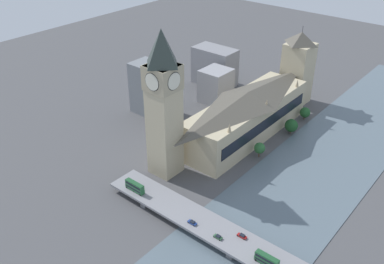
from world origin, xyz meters
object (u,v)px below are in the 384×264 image
object	(u,v)px
parliament_hall	(247,114)
clock_tower	(164,101)
victoria_tower	(298,68)
car_northbound_lead	(218,237)
double_decker_bus_lead	(135,186)
road_bridge	(238,243)
double_decker_bus_mid	(267,260)
car_northbound_mid	(242,236)
car_southbound_mid	(192,222)

from	to	relation	value
parliament_hall	clock_tower	size ratio (longest dim) A/B	1.23
victoria_tower	car_northbound_lead	size ratio (longest dim) A/B	14.16
victoria_tower	double_decker_bus_lead	distance (m)	148.62
clock_tower	road_bridge	size ratio (longest dim) A/B	0.54
clock_tower	double_decker_bus_mid	world-z (taller)	clock_tower
car_northbound_mid	car_southbound_mid	world-z (taller)	car_northbound_mid
car_northbound_mid	car_southbound_mid	size ratio (longest dim) A/B	1.02
victoria_tower	double_decker_bus_mid	size ratio (longest dim) A/B	5.35
double_decker_bus_lead	car_northbound_lead	world-z (taller)	double_decker_bus_lead
clock_tower	victoria_tower	distance (m)	122.23
clock_tower	car_northbound_mid	bearing A→B (deg)	162.42
victoria_tower	double_decker_bus_lead	bearing A→B (deg)	86.97
victoria_tower	road_bridge	size ratio (longest dim) A/B	0.38
clock_tower	car_northbound_lead	size ratio (longest dim) A/B	20.38
clock_tower	victoria_tower	bearing A→B (deg)	-95.75
road_bridge	double_decker_bus_lead	size ratio (longest dim) A/B	12.89
double_decker_bus_mid	parliament_hall	bearing A→B (deg)	-52.29
parliament_hall	road_bridge	world-z (taller)	parliament_hall
victoria_tower	car_southbound_mid	size ratio (longest dim) A/B	12.83
double_decker_bus_mid	car_northbound_mid	bearing A→B (deg)	-21.94
clock_tower	road_bridge	world-z (taller)	clock_tower
victoria_tower	car_southbound_mid	bearing A→B (deg)	101.00
parliament_hall	car_northbound_lead	xyz separation A→B (m)	(-42.63, 86.02, -9.35)
victoria_tower	car_northbound_mid	world-z (taller)	victoria_tower
double_decker_bus_mid	double_decker_bus_lead	bearing A→B (deg)	0.53
clock_tower	car_northbound_lead	world-z (taller)	clock_tower
car_northbound_mid	double_decker_bus_mid	bearing A→B (deg)	158.06
double_decker_bus_lead	double_decker_bus_mid	size ratio (longest dim) A/B	1.10
road_bridge	double_decker_bus_lead	bearing A→B (deg)	3.80
clock_tower	car_northbound_lead	bearing A→B (deg)	154.01
double_decker_bus_mid	car_northbound_mid	xyz separation A→B (m)	(15.91, -6.41, -1.95)
double_decker_bus_lead	car_northbound_mid	world-z (taller)	double_decker_bus_lead
double_decker_bus_lead	parliament_hall	bearing A→B (deg)	-95.22
clock_tower	victoria_tower	size ratio (longest dim) A/B	1.44
car_southbound_mid	victoria_tower	bearing A→B (deg)	-79.00
victoria_tower	car_northbound_lead	xyz separation A→B (m)	(-42.69, 147.19, -19.97)
parliament_hall	clock_tower	xyz separation A→B (m)	(12.18, 59.30, 27.37)
parliament_hall	double_decker_bus_mid	world-z (taller)	parliament_hall
road_bridge	double_decker_bus_lead	distance (m)	58.68
road_bridge	double_decker_bus_mid	distance (m)	16.22
clock_tower	car_southbound_mid	xyz separation A→B (m)	(-40.77, 26.90, -36.70)
victoria_tower	double_decker_bus_lead	size ratio (longest dim) A/B	4.87
parliament_hall	double_decker_bus_lead	distance (m)	86.82
road_bridge	clock_tower	bearing A→B (deg)	-20.11
parliament_hall	clock_tower	world-z (taller)	clock_tower
car_northbound_lead	car_northbound_mid	size ratio (longest dim) A/B	0.89
double_decker_bus_lead	victoria_tower	bearing A→B (deg)	-93.03
parliament_hall	clock_tower	bearing A→B (deg)	78.39
double_decker_bus_mid	car_southbound_mid	distance (m)	37.55
car_northbound_mid	parliament_hall	bearing A→B (deg)	-57.60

